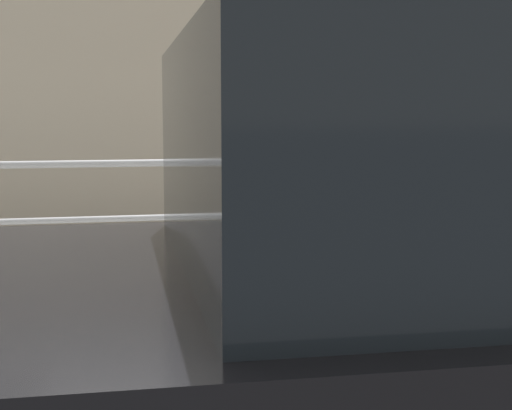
# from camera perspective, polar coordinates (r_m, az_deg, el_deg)

# --- Properties ---
(sidewalk_curb) EXTENTS (36.00, 3.22, 0.12)m
(sidewalk_curb) POSITION_cam_1_polar(r_m,az_deg,el_deg) (5.15, -1.47, -9.70)
(sidewalk_curb) COLOR #9E9B93
(sidewalk_curb) RESTS_ON ground
(parking_meter) EXTENTS (0.16, 0.17, 1.34)m
(parking_meter) POSITION_cam_1_polar(r_m,az_deg,el_deg) (3.65, -3.04, -0.44)
(parking_meter) COLOR slate
(parking_meter) RESTS_ON sidewalk_curb
(pedestrian_at_meter) EXTENTS (0.64, 0.58, 1.77)m
(pedestrian_at_meter) POSITION_cam_1_polar(r_m,az_deg,el_deg) (3.73, 6.85, 0.80)
(pedestrian_at_meter) COLOR brown
(pedestrian_at_meter) RESTS_ON sidewalk_curb
(parked_sedan_black) EXTENTS (4.63, 1.88, 1.76)m
(parked_sedan_black) POSITION_cam_1_polar(r_m,az_deg,el_deg) (2.43, 18.95, -9.41)
(parked_sedan_black) COLOR black
(parked_sedan_black) RESTS_ON ground
(background_railing) EXTENTS (24.06, 0.06, 1.05)m
(background_railing) POSITION_cam_1_polar(r_m,az_deg,el_deg) (6.27, -3.62, 0.86)
(background_railing) COLOR gray
(background_railing) RESTS_ON sidewalk_curb
(backdrop_wall) EXTENTS (32.00, 0.50, 3.48)m
(backdrop_wall) POSITION_cam_1_polar(r_m,az_deg,el_deg) (9.27, -6.32, 8.19)
(backdrop_wall) COLOR #ADA38E
(backdrop_wall) RESTS_ON ground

